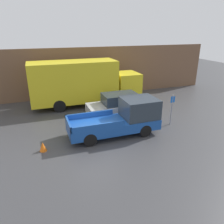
% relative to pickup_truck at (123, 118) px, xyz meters
% --- Properties ---
extents(ground_plane, '(60.00, 60.00, 0.00)m').
position_rel_pickup_truck_xyz_m(ground_plane, '(-1.84, -0.17, -0.95)').
color(ground_plane, '#3D3D3F').
extents(building_wall, '(28.00, 0.15, 4.39)m').
position_rel_pickup_truck_xyz_m(building_wall, '(-1.84, 8.43, 1.24)').
color(building_wall, brown).
rests_on(building_wall, ground).
extents(pickup_truck, '(5.31, 1.95, 2.06)m').
position_rel_pickup_truck_xyz_m(pickup_truck, '(0.00, 0.00, 0.00)').
color(pickup_truck, '#194799').
rests_on(pickup_truck, ground).
extents(car, '(4.41, 1.82, 1.63)m').
position_rel_pickup_truck_xyz_m(car, '(0.79, 2.73, -0.14)').
color(car, '#B7BABF').
rests_on(car, ground).
extents(delivery_truck, '(8.86, 2.46, 3.57)m').
position_rel_pickup_truck_xyz_m(delivery_truck, '(-1.10, 5.97, 0.94)').
color(delivery_truck, gold).
rests_on(delivery_truck, ground).
extents(parking_sign, '(0.30, 0.07, 2.01)m').
position_rel_pickup_truck_xyz_m(parking_sign, '(3.45, 0.15, 0.19)').
color(parking_sign, gray).
rests_on(parking_sign, ground).
extents(traffic_cone, '(0.37, 0.37, 0.50)m').
position_rel_pickup_truck_xyz_m(traffic_cone, '(-4.66, -0.56, -0.70)').
color(traffic_cone, orange).
rests_on(traffic_cone, ground).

